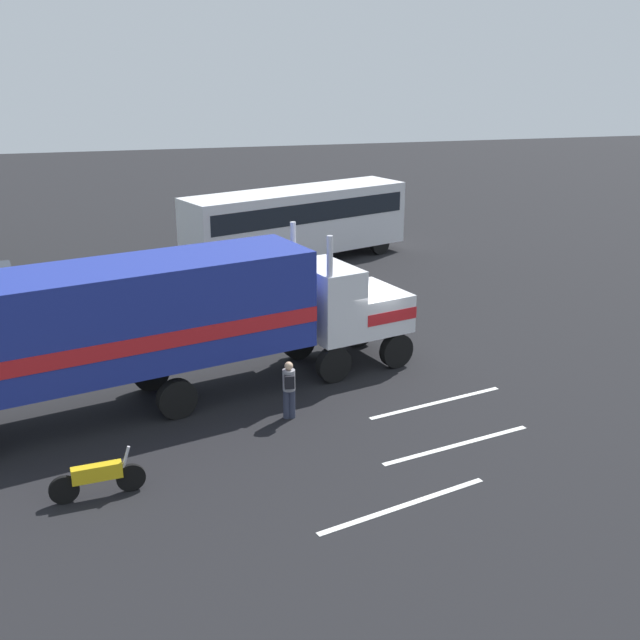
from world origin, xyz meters
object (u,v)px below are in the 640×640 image
(parked_bus, at_px, (297,218))
(motorcycle, at_px, (98,478))
(person_bystander, at_px, (289,388))
(semi_truck, at_px, (162,318))

(parked_bus, bearing_deg, motorcycle, -114.76)
(person_bystander, xyz_separation_m, parked_bus, (3.93, 16.41, 1.17))
(semi_truck, bearing_deg, motorcycle, -111.17)
(semi_truck, bearing_deg, person_bystander, -31.01)
(parked_bus, bearing_deg, semi_truck, -115.90)
(semi_truck, relative_size, motorcycle, 6.78)
(semi_truck, relative_size, parked_bus, 1.28)
(parked_bus, distance_m, motorcycle, 21.31)
(parked_bus, height_order, motorcycle, parked_bus)
(person_bystander, bearing_deg, semi_truck, 148.99)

